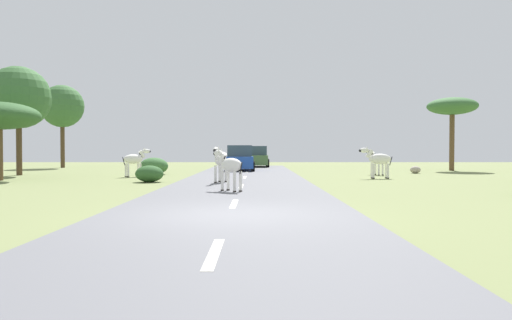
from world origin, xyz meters
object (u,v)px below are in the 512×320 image
zebra_0 (221,161)px  car_1 (258,157)px  tree_3 (0,116)px  zebra_4 (231,166)px  zebra_1 (136,159)px  rock_1 (416,170)px  zebra_2 (377,159)px  car_0 (240,159)px  tree_4 (63,107)px  bush_0 (150,174)px  tree_0 (453,107)px  bush_3 (155,166)px  tree_1 (20,98)px  zebra_3 (379,159)px

zebra_0 → car_1: bearing=-84.9°
tree_3 → zebra_4: bearing=-28.9°
zebra_1 → rock_1: bearing=61.2°
zebra_0 → zebra_2: zebra_0 is taller
zebra_1 → zebra_2: zebra_1 is taller
zebra_4 → car_0: 16.14m
tree_4 → rock_1: bearing=-19.6°
zebra_0 → tree_3: 11.29m
tree_3 → bush_0: tree_3 is taller
zebra_1 → rock_1: (16.69, 3.77, -0.73)m
car_1 → rock_1: 14.18m
car_1 → tree_0: 15.62m
tree_0 → car_0: bearing=-176.1°
car_0 → bush_3: (-5.00, -4.36, -0.34)m
bush_3 → rock_1: (16.17, 1.33, -0.28)m
zebra_1 → zebra_0: bearing=3.1°
tree_4 → bush_3: (9.83, -10.59, -4.53)m
zebra_2 → zebra_0: bearing=-163.1°
tree_3 → zebra_1: bearing=27.1°
tree_1 → bush_3: 8.72m
bush_0 → zebra_1: bearing=112.8°
zebra_1 → tree_1: (-7.19, 1.68, 3.56)m
zebra_0 → tree_1: bearing=-19.0°
bush_3 → zebra_4: bearing=-66.1°
zebra_4 → car_1: car_1 is taller
zebra_1 → zebra_4: size_ratio=1.07×
car_0 → tree_0: 15.62m
zebra_2 → zebra_4: (-8.02, -11.30, 0.03)m
car_0 → tree_3: 15.12m
car_1 → bush_3: 12.98m
zebra_0 → tree_1: (-12.27, 6.83, 3.50)m
zebra_3 → car_0: 11.08m
zebra_0 → rock_1: 14.66m
rock_1 → bush_3: bearing=-175.3°
car_0 → car_1: size_ratio=1.01×
tree_4 → bush_0: (11.06, -17.17, -4.65)m
tree_0 → rock_1: 7.12m
zebra_4 → bush_0: bearing=85.4°
zebra_3 → tree_1: (-20.19, 3.05, 3.53)m
tree_0 → rock_1: tree_0 is taller
zebra_0 → car_0: bearing=-82.0°
tree_4 → bush_3: bearing=-47.1°
zebra_1 → car_1: size_ratio=0.37×
zebra_1 → tree_4: size_ratio=0.24×
zebra_1 → tree_1: 8.20m
zebra_4 → tree_0: tree_0 is taller
tree_3 → tree_4: (-3.52, 15.99, 1.92)m
tree_4 → rock_1: size_ratio=10.53×
bush_3 → tree_0: bearing=15.0°
tree_0 → tree_4: 30.43m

